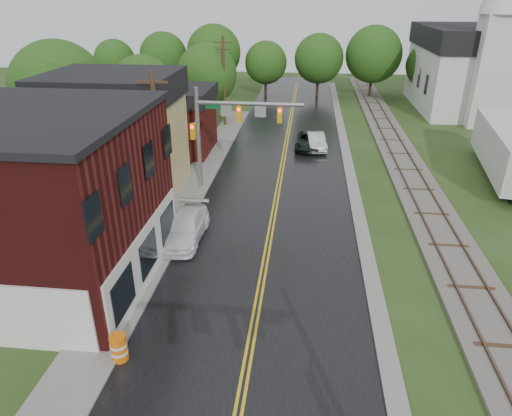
% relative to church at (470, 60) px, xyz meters
% --- Properties ---
extents(main_road, '(10.00, 90.00, 0.02)m').
position_rel_church_xyz_m(main_road, '(-20.00, -23.74, -5.83)').
color(main_road, black).
rests_on(main_road, ground).
extents(curb_right, '(0.80, 70.00, 0.12)m').
position_rel_church_xyz_m(curb_right, '(-14.60, -18.74, -5.83)').
color(curb_right, gray).
rests_on(curb_right, ground).
extents(sidewalk_left, '(2.40, 50.00, 0.12)m').
position_rel_church_xyz_m(sidewalk_left, '(-26.20, -28.74, -5.83)').
color(sidewalk_left, gray).
rests_on(sidewalk_left, ground).
extents(yellow_house, '(8.00, 7.00, 6.40)m').
position_rel_church_xyz_m(yellow_house, '(-31.00, -27.74, -2.63)').
color(yellow_house, tan).
rests_on(yellow_house, ground).
extents(darkred_building, '(7.00, 6.00, 4.40)m').
position_rel_church_xyz_m(darkred_building, '(-30.00, -18.74, -3.63)').
color(darkred_building, '#3F0F0C').
rests_on(darkred_building, ground).
extents(church, '(10.40, 18.40, 20.00)m').
position_rel_church_xyz_m(church, '(0.00, 0.00, 0.00)').
color(church, silver).
rests_on(church, ground).
extents(railroad, '(3.20, 80.00, 0.30)m').
position_rel_church_xyz_m(railroad, '(-10.00, -18.74, -5.73)').
color(railroad, '#59544C').
rests_on(railroad, ground).
extents(traffic_signal_far, '(7.34, 0.43, 7.20)m').
position_rel_church_xyz_m(traffic_signal_far, '(-23.47, -26.74, -0.86)').
color(traffic_signal_far, gray).
rests_on(traffic_signal_far, ground).
extents(utility_pole_b, '(1.80, 0.28, 9.00)m').
position_rel_church_xyz_m(utility_pole_b, '(-26.80, -31.74, -1.11)').
color(utility_pole_b, '#382616').
rests_on(utility_pole_b, ground).
extents(utility_pole_c, '(1.80, 0.28, 9.00)m').
position_rel_church_xyz_m(utility_pole_c, '(-26.80, -9.74, -1.11)').
color(utility_pole_c, '#382616').
rests_on(utility_pole_c, ground).
extents(tree_left_b, '(7.60, 7.60, 9.69)m').
position_rel_church_xyz_m(tree_left_b, '(-37.85, -21.84, -0.12)').
color(tree_left_b, black).
rests_on(tree_left_b, ground).
extents(tree_left_c, '(6.00, 6.00, 7.65)m').
position_rel_church_xyz_m(tree_left_c, '(-33.85, -13.84, -1.32)').
color(tree_left_c, black).
rests_on(tree_left_c, ground).
extents(tree_left_e, '(6.40, 6.40, 8.16)m').
position_rel_church_xyz_m(tree_left_e, '(-28.85, -7.84, -1.02)').
color(tree_left_e, black).
rests_on(tree_left_e, ground).
extents(suv_dark, '(2.58, 5.18, 1.41)m').
position_rel_church_xyz_m(suv_dark, '(-17.88, -16.60, -5.13)').
color(suv_dark, black).
rests_on(suv_dark, ground).
extents(sedan_silver, '(2.07, 4.50, 1.43)m').
position_rel_church_xyz_m(sedan_silver, '(-17.29, -16.74, -5.12)').
color(sedan_silver, '#B8B7BD').
rests_on(sedan_silver, ground).
extents(pickup_white, '(2.15, 5.15, 1.49)m').
position_rel_church_xyz_m(pickup_white, '(-24.80, -34.35, -5.09)').
color(pickup_white, white).
rests_on(pickup_white, ground).
extents(semi_trailer, '(4.55, 12.76, 3.92)m').
position_rel_church_xyz_m(semi_trailer, '(-3.25, -22.30, -3.51)').
color(semi_trailer, black).
rests_on(semi_trailer, ground).
extents(construction_barrel, '(0.80, 0.80, 1.14)m').
position_rel_church_xyz_m(construction_barrel, '(-24.92, -43.95, -5.27)').
color(construction_barrel, orange).
rests_on(construction_barrel, ground).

